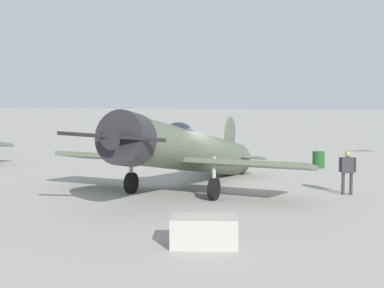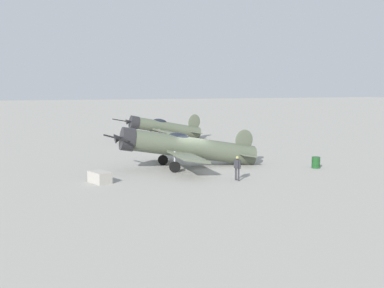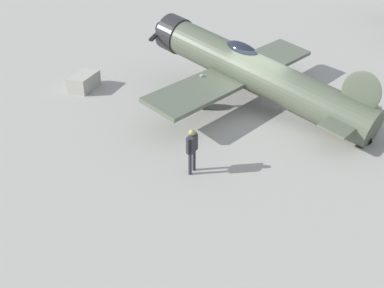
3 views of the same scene
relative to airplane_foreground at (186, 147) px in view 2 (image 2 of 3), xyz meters
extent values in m
plane|color=gray|center=(-0.03, -0.52, -1.57)|extent=(400.00, 400.00, 0.00)
cylinder|color=#4C5442|center=(-0.03, -0.52, -0.06)|extent=(2.16, 10.52, 3.26)
cylinder|color=#232326|center=(0.25, 4.44, 0.77)|extent=(1.77, 1.26, 1.83)
cone|color=#232326|center=(0.28, 5.09, 0.87)|extent=(0.75, 0.70, 0.79)
cube|color=black|center=(0.29, 5.24, 0.87)|extent=(3.05, 1.34, 0.35)
ellipsoid|color=black|center=(0.03, 0.51, 0.78)|extent=(0.86, 1.83, 0.95)
cube|color=#565E4C|center=(0.04, 0.72, -0.29)|extent=(10.16, 2.42, 0.48)
ellipsoid|color=#4C5442|center=(-0.27, -4.85, 0.37)|extent=(0.22, 1.76, 1.90)
cube|color=#565E4C|center=(-0.26, -4.65, -0.66)|extent=(3.46, 1.29, 0.28)
cylinder|color=#999BA0|center=(-1.61, 1.43, -0.60)|extent=(0.14, 0.14, 1.14)
cylinder|color=black|center=(-1.61, 1.43, -1.17)|extent=(0.24, 0.81, 0.80)
cylinder|color=#999BA0|center=(1.76, 1.24, -0.60)|extent=(0.14, 0.14, 1.14)
cylinder|color=black|center=(1.76, 1.24, -1.17)|extent=(0.24, 0.81, 0.80)
cylinder|color=black|center=(-0.30, -5.47, -1.43)|extent=(0.12, 0.29, 0.28)
cylinder|color=#4C5442|center=(18.60, -4.65, -0.17)|extent=(1.54, 8.37, 2.87)
cylinder|color=#232326|center=(18.51, -0.73, 0.57)|extent=(1.49, 1.19, 1.61)
cone|color=#232326|center=(18.50, -0.08, 0.70)|extent=(0.63, 0.67, 0.70)
cube|color=black|center=(18.50, 0.07, 0.70)|extent=(0.75, 3.32, 0.72)
ellipsoid|color=black|center=(18.58, -3.82, 0.56)|extent=(0.80, 1.81, 0.99)
cube|color=#565E4C|center=(18.58, -3.66, -0.36)|extent=(12.79, 2.15, 0.53)
ellipsoid|color=#4C5442|center=(18.67, -8.10, 0.39)|extent=(0.16, 1.83, 2.14)
cube|color=#565E4C|center=(18.67, -7.90, -0.73)|extent=(3.42, 1.17, 0.30)
cylinder|color=#999BA0|center=(16.99, -3.20, -0.65)|extent=(0.14, 0.14, 1.04)
cylinder|color=black|center=(16.99, -3.20, -1.17)|extent=(0.22, 0.80, 0.80)
cylinder|color=#999BA0|center=(20.14, -3.13, -0.65)|extent=(0.14, 0.14, 1.04)
cylinder|color=black|center=(20.14, -3.13, -1.17)|extent=(0.22, 0.80, 0.80)
cylinder|color=black|center=(18.68, -8.60, -1.43)|extent=(0.11, 0.28, 0.28)
cylinder|color=#2D2D33|center=(-6.05, -1.44, -1.16)|extent=(0.12, 0.12, 0.82)
cylinder|color=#2D2D33|center=(-5.77, -1.38, -1.16)|extent=(0.12, 0.12, 0.82)
cube|color=#2D2D33|center=(-5.91, -1.41, -0.46)|extent=(0.48, 0.30, 0.58)
sphere|color=#948A4D|center=(-5.91, -1.41, -0.04)|extent=(0.22, 0.22, 0.22)
cylinder|color=#2D2D33|center=(-6.18, -1.46, -0.44)|extent=(0.09, 0.09, 0.55)
cylinder|color=#2D2D33|center=(-5.64, -1.36, -0.44)|extent=(0.09, 0.09, 0.55)
cube|color=#9E998E|center=(-3.31, 7.13, -1.21)|extent=(1.82, 1.40, 0.73)
cylinder|color=#19471E|center=(-3.81, -9.15, -1.14)|extent=(0.63, 0.63, 0.86)
torus|color=#19471E|center=(-3.81, -9.15, -0.97)|extent=(0.66, 0.66, 0.04)
torus|color=#19471E|center=(-3.81, -9.15, -1.31)|extent=(0.66, 0.66, 0.04)
camera|label=1|loc=(-7.55, 18.90, 1.93)|focal=49.38mm
camera|label=2|loc=(-32.88, 12.33, 4.54)|focal=43.59mm
camera|label=3|loc=(-16.45, -9.60, 7.09)|focal=43.47mm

